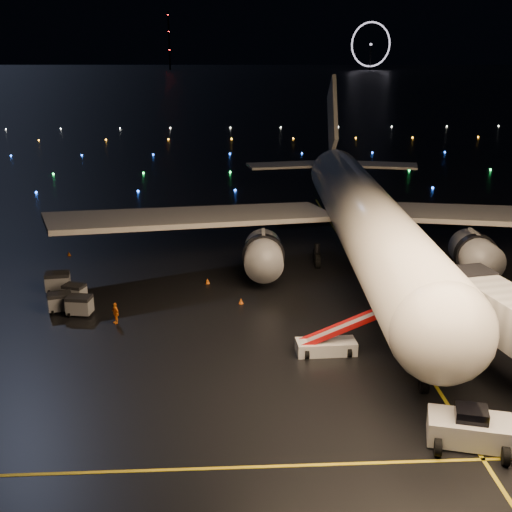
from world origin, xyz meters
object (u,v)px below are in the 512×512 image
at_px(airliner, 361,176).
at_px(baggage_cart_0, 80,306).
at_px(pushback_tug, 470,425).
at_px(baggage_cart_1, 60,302).
at_px(belt_loader, 327,334).
at_px(crew_c, 115,313).
at_px(baggage_cart_2, 75,293).
at_px(baggage_cart_3, 58,282).

height_order(airliner, baggage_cart_0, airliner).
bearing_deg(pushback_tug, baggage_cart_1, 159.16).
distance_m(belt_loader, crew_c, 17.78).
relative_size(airliner, pushback_tug, 13.79).
xyz_separation_m(baggage_cart_1, baggage_cart_2, (0.75, 2.32, -0.05)).
bearing_deg(pushback_tug, baggage_cart_3, 154.65).
distance_m(airliner, baggage_cart_0, 31.22).
xyz_separation_m(pushback_tug, baggage_cart_3, (-29.50, 26.02, -0.19)).
bearing_deg(baggage_cart_2, baggage_cart_1, -87.44).
xyz_separation_m(crew_c, baggage_cart_3, (-6.52, 7.71, 0.02)).
height_order(airliner, baggage_cart_2, airliner).
height_order(belt_loader, baggage_cart_2, belt_loader).
xyz_separation_m(pushback_tug, crew_c, (-22.98, 18.30, -0.22)).
bearing_deg(airliner, crew_c, -143.65).
xyz_separation_m(pushback_tug, baggage_cart_2, (-27.42, 23.46, -0.33)).
height_order(belt_loader, baggage_cart_3, belt_loader).
height_order(belt_loader, crew_c, belt_loader).
bearing_deg(baggage_cart_2, airliner, 41.05).
xyz_separation_m(crew_c, baggage_cart_2, (-4.44, 5.16, -0.11)).
bearing_deg(pushback_tug, airliner, 105.24).
relative_size(belt_loader, baggage_cart_0, 3.23).
bearing_deg(baggage_cart_3, pushback_tug, -48.79).
relative_size(pushback_tug, baggage_cart_3, 2.15).
bearing_deg(airliner, baggage_cart_2, -156.76).
distance_m(baggage_cart_2, baggage_cart_3, 3.30).
xyz_separation_m(airliner, crew_c, (-23.47, -15.60, -8.28)).
xyz_separation_m(airliner, baggage_cart_1, (-28.66, -12.75, -8.34)).
xyz_separation_m(crew_c, baggage_cart_1, (-5.19, 2.85, -0.06)).
distance_m(airliner, pushback_tug, 34.85).
relative_size(belt_loader, crew_c, 3.61).
bearing_deg(baggage_cart_1, belt_loader, -38.82).
height_order(pushback_tug, belt_loader, belt_loader).
distance_m(pushback_tug, baggage_cart_3, 39.34).
height_order(crew_c, baggage_cart_2, crew_c).
distance_m(airliner, baggage_cart_3, 32.09).
relative_size(belt_loader, baggage_cart_1, 3.29).
height_order(crew_c, baggage_cart_3, baggage_cart_3).
bearing_deg(baggage_cart_0, baggage_cart_3, 128.10).
height_order(pushback_tug, baggage_cart_0, pushback_tug).
distance_m(airliner, baggage_cart_2, 30.95).
relative_size(baggage_cart_1, baggage_cart_2, 1.06).
bearing_deg(crew_c, baggage_cart_0, -155.10).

